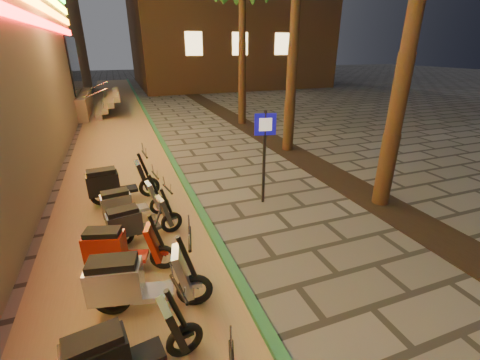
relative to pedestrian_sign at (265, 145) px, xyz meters
name	(u,v)px	position (x,y,z in m)	size (l,w,h in m)	color
ground	(297,286)	(-0.78, -3.12, -1.54)	(120.00, 120.00, 0.00)	#474442
parking_strip	(119,145)	(-3.38, 6.88, -1.54)	(3.40, 60.00, 0.01)	#8C7251
green_curb	(161,140)	(-1.68, 6.88, -1.49)	(0.18, 60.00, 0.10)	#25643B
planting_strip	(315,166)	(2.82, 1.88, -1.53)	(1.20, 40.00, 0.02)	black
pedestrian_sign	(265,145)	(0.00, 0.00, 0.00)	(0.52, 0.13, 2.38)	black
scooter_4	(121,353)	(-3.57, -3.88, -1.05)	(1.62, 0.69, 1.14)	black
scooter_5	(135,282)	(-3.33, -2.76, -0.99)	(1.81, 0.81, 1.27)	black
scooter_6	(119,248)	(-3.53, -1.64, -1.06)	(1.57, 0.82, 1.11)	black
scooter_7	(136,222)	(-3.18, -0.78, -1.08)	(1.54, 0.67, 1.08)	black
scooter_8	(127,203)	(-3.32, 0.17, -1.08)	(1.52, 0.61, 1.06)	black
scooter_9	(115,183)	(-3.56, 1.30, -1.00)	(1.78, 0.65, 1.25)	black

